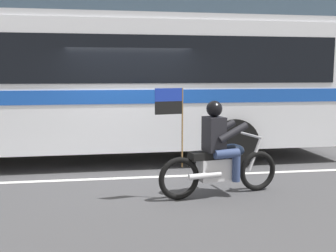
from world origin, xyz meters
TOP-DOWN VIEW (x-y plane):
  - ground_plane at (0.00, 0.00)m, footprint 60.00×60.00m
  - sidewalk_curb at (0.00, 5.10)m, footprint 28.00×3.80m
  - lane_center_stripe at (0.00, -0.60)m, footprint 26.60×0.14m
  - transit_bus at (-1.04, 1.19)m, footprint 11.84×2.78m
  - motorcycle_with_rider at (1.32, -1.93)m, footprint 2.16×0.76m

SIDE VIEW (x-z plane):
  - ground_plane at x=0.00m, z-range 0.00..0.00m
  - lane_center_stripe at x=0.00m, z-range 0.00..0.01m
  - sidewalk_curb at x=0.00m, z-range 0.00..0.15m
  - motorcycle_with_rider at x=1.32m, z-range -0.22..1.55m
  - transit_bus at x=-1.04m, z-range 0.27..3.49m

